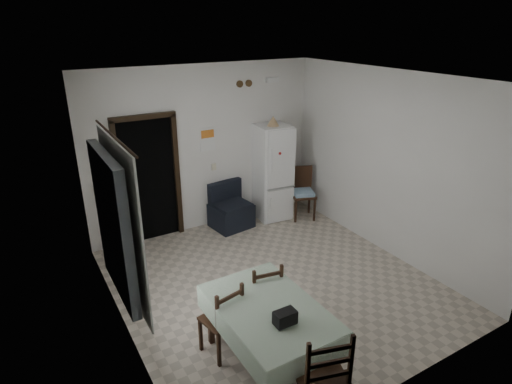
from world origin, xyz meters
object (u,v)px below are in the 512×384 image
Objects in this scene: fridge at (272,172)px; corner_chair at (303,194)px; navy_seat at (231,206)px; dining_table at (268,336)px; dining_chair_far_right at (262,294)px; dining_chair_far_left at (221,318)px; dining_chair_near_head at (319,371)px.

fridge reaches higher than corner_chair.
dining_table is (-1.23, -3.24, -0.02)m from navy_seat.
navy_seat is at bearing -173.47° from fridge.
fridge reaches higher than dining_chair_far_right.
corner_chair reaches higher than navy_seat.
fridge reaches higher than navy_seat.
dining_table is at bearing -118.51° from navy_seat.
dining_chair_far_left is 0.99× the size of dining_chair_far_right.
dining_table is 1.61× the size of dining_chair_far_left.
dining_table is 1.37× the size of dining_chair_near_head.
dining_table is at bearing 115.16° from dining_chair_far_left.
dining_chair_far_left is (-2.45, -2.78, -0.44)m from fridge.
navy_seat is 3.46m from dining_table.
dining_table is 0.81m from dining_chair_near_head.
corner_chair reaches higher than dining_table.
dining_chair_near_head reaches higher than dining_chair_far_right.
fridge is 1.01m from navy_seat.
fridge is at bearing 56.78° from dining_table.
fridge reaches higher than dining_chair_far_left.
fridge is 1.21× the size of dining_table.
dining_chair_near_head is at bearing 95.82° from dining_chair_far_left.
dining_table is 0.67m from dining_chair_far_right.
dining_table is at bearing -69.74° from dining_chair_near_head.
dining_chair_far_left is at bearing -119.24° from corner_chair.
navy_seat is 0.88× the size of dining_chair_far_right.
fridge reaches higher than dining_table.
corner_chair is 3.81m from dining_chair_far_left.
dining_table is at bearing -110.78° from corner_chair.
dining_chair_far_left is (-1.58, -2.78, 0.05)m from navy_seat.
corner_chair is 3.24m from dining_chair_far_right.
fridge is 4.53m from dining_chair_near_head.
dining_chair_far_right is at bearing -178.87° from dining_chair_far_left.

